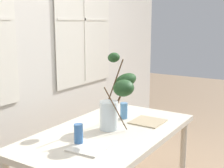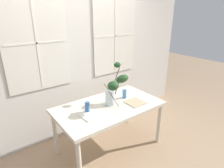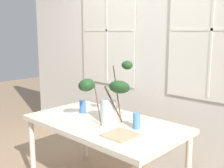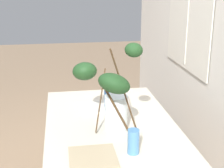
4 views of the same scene
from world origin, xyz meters
name	(u,v)px [view 4 (image 4 of 4)]	position (x,y,z in m)	size (l,w,h in m)	color
dining_table	(112,137)	(0.00, 0.00, 0.67)	(1.56, 0.88, 0.75)	beige
vase_with_branches	(110,94)	(0.08, -0.03, 1.01)	(0.52, 0.43, 0.61)	silver
drinking_glass_blue_left	(108,98)	(-0.35, 0.03, 0.82)	(0.07, 0.07, 0.15)	#386BAD
drinking_glass_blue_right	(133,142)	(0.35, 0.06, 0.82)	(0.07, 0.07, 0.14)	#4C84BC
plate_square_left	(94,107)	(-0.37, -0.08, 0.75)	(0.24, 0.24, 0.01)	silver
plate_square_right	(93,157)	(0.37, -0.17, 0.75)	(0.26, 0.26, 0.01)	tan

